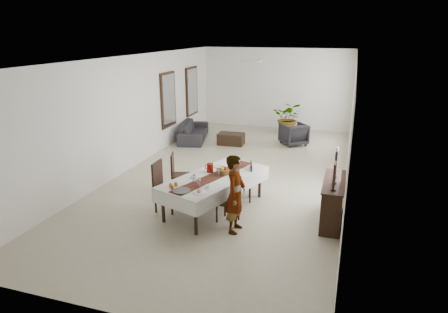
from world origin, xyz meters
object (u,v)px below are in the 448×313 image
at_px(sideboard_body, 333,202).
at_px(sofa, 194,131).
at_px(dining_table_top, 215,178).
at_px(woman, 236,194).
at_px(red_pitcher, 210,168).

height_order(sideboard_body, sofa, sideboard_body).
xyz_separation_m(sideboard_body, sofa, (-5.24, 5.28, -0.12)).
distance_m(dining_table_top, sofa, 6.07).
bearing_deg(sideboard_body, sofa, 134.82).
height_order(woman, sofa, woman).
xyz_separation_m(red_pitcher, sideboard_body, (2.73, -0.08, -0.44)).
bearing_deg(sofa, woman, -165.02).
bearing_deg(woman, dining_table_top, 41.92).
relative_size(dining_table_top, woman, 1.55).
relative_size(woman, sofa, 0.72).
height_order(red_pitcher, sofa, red_pitcher).
relative_size(woman, sideboard_body, 1.08).
bearing_deg(sideboard_body, dining_table_top, -176.68).
bearing_deg(dining_table_top, sideboard_body, 22.66).
distance_m(woman, sideboard_body, 2.10).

